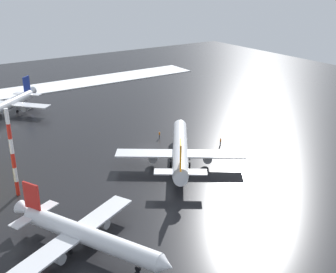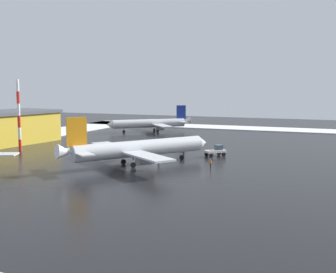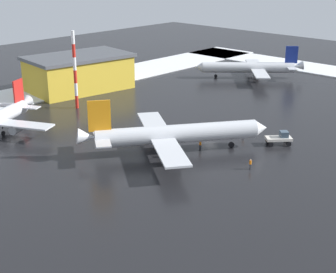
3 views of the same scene
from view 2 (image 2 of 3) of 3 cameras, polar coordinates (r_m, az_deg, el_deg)
The scene contains 10 objects.
ground_plane at distance 94.64m, azimuth -1.69°, elevation -2.56°, with size 240.00×240.00×0.00m, color black.
snow_bank_left at distance 157.72m, azimuth 8.22°, elevation 1.21°, with size 14.00×116.00×0.25m, color white.
airplane_far_rear at distance 82.73m, azimuth -4.20°, elevation -1.64°, with size 28.92×24.90×9.93m.
airplane_foreground_jet at distance 142.54m, azimuth -2.32°, elevation 1.80°, with size 22.64×24.09×8.82m.
pushback_tug at distance 93.64m, azimuth 6.53°, elevation -1.90°, with size 4.88×4.73×2.50m.
ground_crew_by_nose_gear at distance 85.64m, azimuth -1.29°, elevation -2.90°, with size 0.36×0.36×1.71m.
ground_crew_beside_wing at distance 80.72m, azimuth 5.79°, elevation -3.53°, with size 0.36×0.36×1.71m.
ground_crew_mid_apron at distance 95.04m, azimuth 2.12°, elevation -1.92°, with size 0.36×0.36×1.71m.
antenna_mast at distance 105.47m, azimuth -19.55°, elevation 2.69°, with size 0.70×0.70×17.06m.
cargo_hangar at distance 121.87m, azimuth -20.62°, elevation 1.23°, with size 26.76×18.16×8.80m.
Camera 2 is at (85.34, 37.87, 15.49)m, focal length 45.00 mm.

